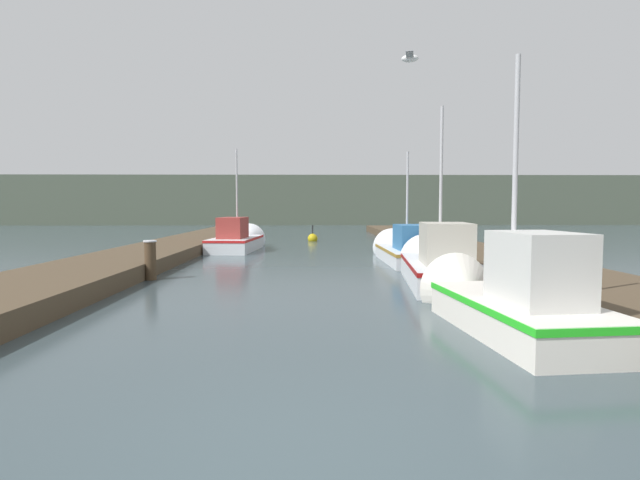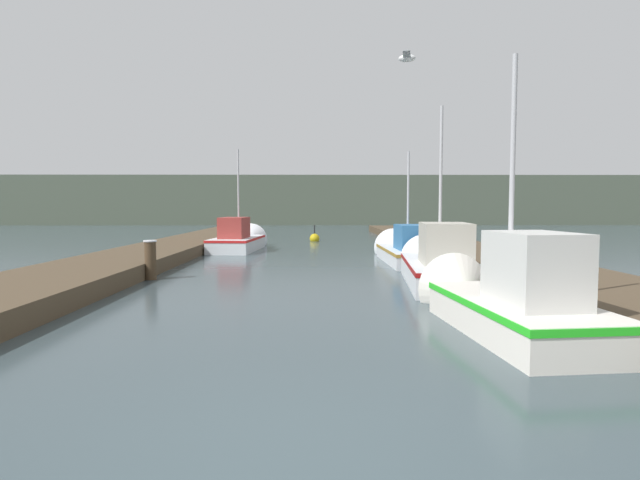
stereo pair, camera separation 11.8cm
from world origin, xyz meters
name	(u,v)px [view 1 (the left image)]	position (x,y,z in m)	size (l,w,h in m)	color
ground_plane	(309,468)	(0.00, 0.00, 0.00)	(200.00, 200.00, 0.00)	#38474C
dock_left	(162,251)	(-5.86, 16.00, 0.22)	(2.86, 40.00, 0.44)	#4C3D2B
dock_right	(458,250)	(5.86, 16.00, 0.22)	(2.86, 40.00, 0.44)	#4C3D2B
distant_shore_ridge	(311,201)	(0.00, 55.95, 2.60)	(120.00, 16.00, 5.21)	#4C5647
fishing_boat_0	(505,298)	(3.20, 4.40, 0.47)	(1.96, 4.63, 4.79)	silver
fishing_boat_1	(438,263)	(3.39, 9.51, 0.47)	(2.23, 5.73, 5.04)	silver
fishing_boat_2	(404,250)	(3.43, 14.58, 0.39)	(1.77, 5.70, 4.47)	silver
fishing_boat_3	(239,240)	(-3.29, 19.07, 0.46)	(2.08, 5.29, 5.04)	silver
mooring_piling_0	(150,260)	(-4.32, 9.76, 0.54)	(0.35, 0.35, 1.07)	#473523
mooring_piling_1	(233,232)	(-4.32, 23.98, 0.56)	(0.35, 0.35, 1.12)	#473523
channel_buoy	(313,238)	(0.10, 24.48, 0.16)	(0.55, 0.55, 1.05)	gold
seagull_lead	(410,58)	(1.65, 4.75, 4.43)	(0.30, 0.56, 0.12)	white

